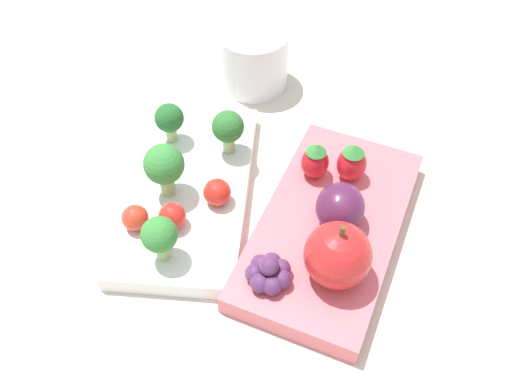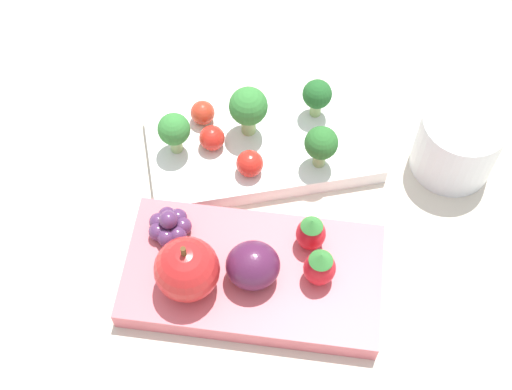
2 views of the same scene
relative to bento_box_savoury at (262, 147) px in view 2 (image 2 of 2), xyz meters
The scene contains 16 objects.
ground_plane 0.07m from the bento_box_savoury, 100.51° to the right, with size 4.00×4.00×0.00m, color beige.
bento_box_savoury is the anchor object (origin of this frame).
bento_box_fruit 0.14m from the bento_box_savoury, 96.53° to the right, with size 0.24×0.15×0.02m.
broccoli_floret_0 0.07m from the bento_box_savoury, 31.20° to the left, with size 0.03×0.03×0.04m.
broccoli_floret_1 0.05m from the bento_box_savoury, 128.13° to the left, with size 0.04×0.04×0.06m.
broccoli_floret_2 0.07m from the bento_box_savoury, 27.15° to the right, with size 0.03×0.03×0.05m.
broccoli_floret_3 0.09m from the bento_box_savoury, behind, with size 0.03×0.03×0.05m.
cherry_tomato_0 0.04m from the bento_box_savoury, 103.24° to the right, with size 0.03×0.03×0.03m.
cherry_tomato_1 0.05m from the bento_box_savoury, behind, with size 0.02×0.02×0.02m.
cherry_tomato_2 0.07m from the bento_box_savoury, 154.67° to the left, with size 0.02×0.02×0.02m.
apple 0.17m from the bento_box_savoury, 114.00° to the right, with size 0.06×0.06×0.06m.
strawberry_0 0.13m from the bento_box_savoury, 71.69° to the right, with size 0.03×0.03×0.04m.
strawberry_1 0.16m from the bento_box_savoury, 73.83° to the right, with size 0.03×0.03×0.04m.
plum 0.15m from the bento_box_savoury, 93.59° to the right, with size 0.05×0.04×0.04m.
grape_cluster 0.13m from the bento_box_savoury, 130.60° to the right, with size 0.04×0.04×0.03m.
drinking_cup 0.19m from the bento_box_savoury, ahead, with size 0.08×0.08×0.07m.
Camera 2 is at (-0.01, -0.34, 0.58)m, focal length 50.00 mm.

